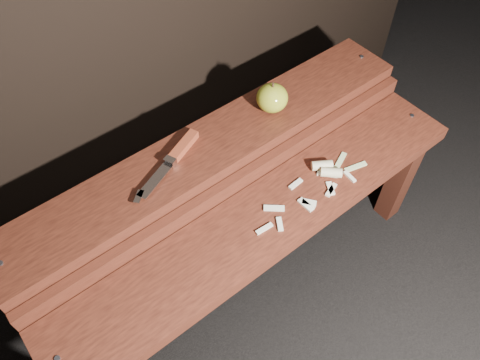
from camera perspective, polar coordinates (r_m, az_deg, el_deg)
ground at (r=1.55m, az=1.42°, el=-11.72°), size 60.00×60.00×0.00m
bench_front_tier at (r=1.22m, az=3.58°, el=-6.33°), size 1.20×0.20×0.42m
bench_rear_tier at (r=1.27m, az=-2.98°, el=1.94°), size 1.20×0.21×0.50m
apple at (r=1.27m, az=3.93°, el=9.96°), size 0.09×0.09×0.09m
knife at (r=1.17m, az=-7.73°, el=3.12°), size 0.24×0.12×0.02m
apple_scraps at (r=1.24m, az=9.97°, el=0.36°), size 0.38×0.11×0.03m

